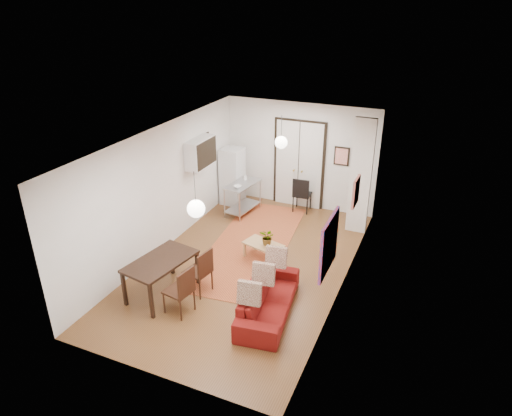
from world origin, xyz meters
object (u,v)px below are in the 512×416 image
at_px(dining_chair_far, 181,284).
at_px(black_side_chair, 304,190).
at_px(coffee_table, 263,246).
at_px(kitchen_counter, 243,194).
at_px(sofa, 268,299).
at_px(dining_chair_near, 200,265).
at_px(fridge, 232,176).
at_px(dining_table, 161,264).

distance_m(dining_chair_far, black_side_chair, 5.18).
bearing_deg(coffee_table, kitchen_counter, 125.60).
bearing_deg(kitchen_counter, sofa, -50.94).
height_order(coffee_table, dining_chair_far, dining_chair_far).
bearing_deg(dining_chair_near, sofa, 93.40).
distance_m(sofa, coffee_table, 1.91).
height_order(dining_chair_far, black_side_chair, black_side_chair).
relative_size(coffee_table, kitchen_counter, 0.82).
distance_m(fridge, dining_chair_far, 4.93).
bearing_deg(kitchen_counter, dining_chair_far, -72.58).
height_order(dining_table, black_side_chair, black_side_chair).
bearing_deg(dining_chair_far, dining_chair_near, -170.30).
xyz_separation_m(fridge, black_side_chair, (1.98, 0.36, -0.23)).
height_order(dining_chair_near, black_side_chair, black_side_chair).
distance_m(sofa, dining_table, 2.20).
height_order(sofa, coffee_table, sofa).
bearing_deg(kitchen_counter, dining_chair_near, -70.78).
distance_m(coffee_table, fridge, 3.23).
distance_m(kitchen_counter, dining_table, 4.02).
relative_size(kitchen_counter, fridge, 0.74).
bearing_deg(coffee_table, dining_table, -123.54).
xyz_separation_m(kitchen_counter, dining_chair_far, (0.71, -4.27, 0.02)).
xyz_separation_m(fridge, dining_chair_far, (1.25, -4.76, -0.24)).
xyz_separation_m(dining_table, black_side_chair, (1.33, 4.87, -0.12)).
height_order(fridge, dining_table, fridge).
xyz_separation_m(dining_table, dining_chair_far, (0.60, -0.25, -0.13)).
bearing_deg(kitchen_counter, black_side_chair, 38.70).
relative_size(coffee_table, dining_table, 0.64).
xyz_separation_m(fridge, dining_chair_near, (1.25, -4.06, -0.24)).
bearing_deg(dining_table, kitchen_counter, 91.54).
bearing_deg(sofa, black_side_chair, 2.02).
bearing_deg(black_side_chair, dining_chair_near, 77.76).
bearing_deg(kitchen_counter, fridge, 145.55).
bearing_deg(black_side_chair, kitchen_counter, 27.86).
xyz_separation_m(dining_table, dining_chair_near, (0.60, 0.45, -0.13)).
height_order(kitchen_counter, fridge, fridge).
bearing_deg(fridge, dining_chair_far, -73.33).
bearing_deg(black_side_chair, dining_table, 71.87).
bearing_deg(sofa, kitchen_counter, 23.06).
bearing_deg(dining_table, coffee_table, 56.46).
distance_m(sofa, fridge, 5.10).
relative_size(sofa, dining_chair_far, 2.11).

